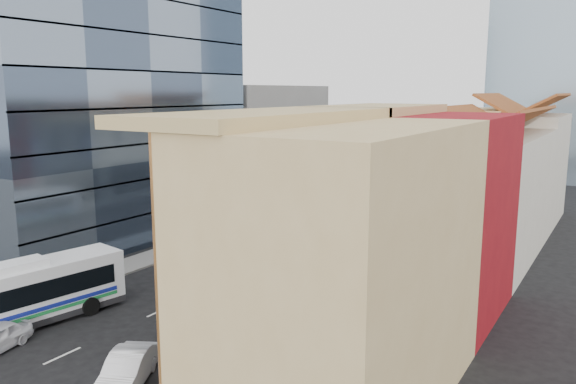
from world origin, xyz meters
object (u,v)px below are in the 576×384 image
Objects in this scene: shophouse_tan at (346,267)px; bus_right at (309,260)px; bus_left_far at (320,203)px; office_tower at (102,72)px; bus_left_near at (18,295)px; sedan_right at (127,371)px.

shophouse_tan is 15.23m from bus_right.
shophouse_tan is at bearing -64.73° from bus_left_far.
office_tower is 2.71× the size of bus_right.
bus_left_near is (-19.09, -3.00, -4.04)m from shophouse_tan.
shophouse_tan is 1.26× the size of bus_right.
bus_left_far is 20.76m from bus_right.
bus_left_far is at bearing 108.72° from bus_right.
shophouse_tan is at bearing -1.77° from sedan_right.
sedan_right is (8.84, -34.89, -0.95)m from bus_left_far.
bus_left_far is (13.30, 16.52, -13.26)m from office_tower.
bus_left_far is 36.01m from sedan_right.
bus_right is 16.32m from sedan_right.
bus_left_near is at bearing -97.21° from bus_left_far.
sedan_right is at bearing -153.71° from shophouse_tan.
bus_right is at bearing -5.30° from office_tower.
bus_left_near is at bearing -132.95° from bus_right.
sedan_right is (22.15, -18.37, -14.22)m from office_tower.
shophouse_tan reaches higher than bus_right.
bus_right is (10.59, 14.92, -0.18)m from bus_left_near.
bus_left_near is 33.55m from bus_left_far.
bus_right reaches higher than bus_left_far.
bus_left_near is at bearing 144.32° from sedan_right.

